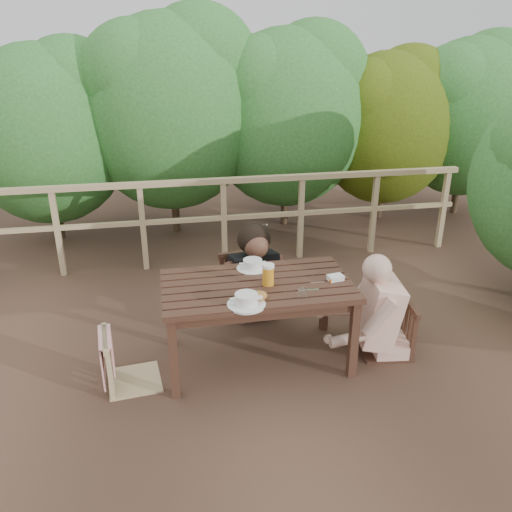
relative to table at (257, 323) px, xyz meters
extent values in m
plane|color=brown|center=(0.00, 0.00, -0.34)|extent=(60.00, 60.00, 0.00)
cube|color=#362016|center=(0.00, 0.00, 0.00)|extent=(1.47, 0.82, 0.68)
cube|color=tan|center=(-0.98, -0.12, 0.07)|extent=(0.45, 0.45, 0.82)
cube|color=#362016|center=(0.09, 0.88, 0.14)|extent=(0.54, 0.54, 0.97)
cube|color=#362016|center=(1.08, -0.06, 0.08)|extent=(0.46, 0.46, 0.83)
cube|color=tan|center=(0.00, 2.00, 0.17)|extent=(5.60, 0.10, 1.01)
cylinder|color=white|center=(-0.14, -0.31, 0.39)|extent=(0.28, 0.28, 0.09)
cylinder|color=white|center=(0.02, 0.29, 0.38)|extent=(0.26, 0.26, 0.09)
ellipsoid|color=#A4622E|center=(-0.04, -0.25, 0.38)|extent=(0.13, 0.10, 0.07)
cylinder|color=gold|center=(0.08, -0.03, 0.43)|extent=(0.09, 0.09, 0.18)
cylinder|color=white|center=(0.28, -0.29, 0.38)|extent=(0.07, 0.07, 0.08)
cube|color=white|center=(0.61, -0.05, 0.37)|extent=(0.14, 0.11, 0.05)
camera|label=1|loc=(-0.68, -3.55, 2.13)|focal=36.56mm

